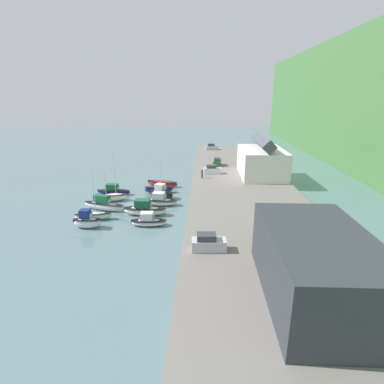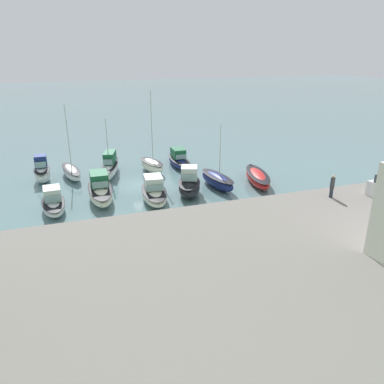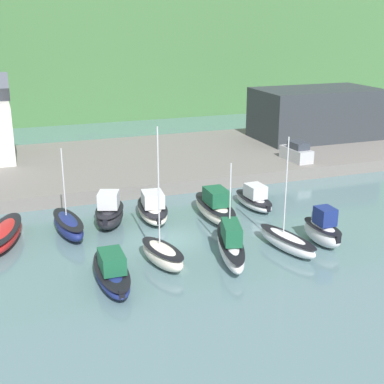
% 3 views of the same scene
% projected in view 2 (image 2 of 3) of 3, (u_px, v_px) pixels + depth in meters
% --- Properties ---
extents(ground_plane, '(320.00, 320.00, 0.00)m').
position_uv_depth(ground_plane, '(144.00, 184.00, 41.57)').
color(ground_plane, slate).
extents(quay_promenade, '(125.16, 21.75, 1.27)m').
position_uv_depth(quay_promenade, '(217.00, 285.00, 22.58)').
color(quay_promenade, slate).
rests_on(quay_promenade, ground_plane).
extents(moored_boat_0, '(3.82, 7.53, 1.31)m').
position_uv_depth(moored_boat_0, '(257.00, 177.00, 41.66)').
color(moored_boat_0, red).
rests_on(moored_boat_0, ground_plane).
extents(moored_boat_1, '(2.60, 6.23, 6.99)m').
position_uv_depth(moored_boat_1, '(217.00, 180.00, 40.28)').
color(moored_boat_1, navy).
rests_on(moored_boat_1, ground_plane).
extents(moored_boat_2, '(3.82, 5.49, 2.95)m').
position_uv_depth(moored_boat_2, '(189.00, 185.00, 38.22)').
color(moored_boat_2, black).
rests_on(moored_boat_2, ground_plane).
extents(moored_boat_3, '(3.00, 6.62, 2.42)m').
position_uv_depth(moored_boat_3, '(154.00, 192.00, 36.87)').
color(moored_boat_3, white).
rests_on(moored_boat_3, ground_plane).
extents(moored_boat_4, '(2.46, 7.45, 2.74)m').
position_uv_depth(moored_boat_4, '(100.00, 190.00, 37.03)').
color(moored_boat_4, white).
rests_on(moored_boat_4, ground_plane).
extents(moored_boat_5, '(2.34, 5.68, 2.21)m').
position_uv_depth(moored_boat_5, '(53.00, 203.00, 34.50)').
color(moored_boat_5, silver).
rests_on(moored_boat_5, ground_plane).
extents(moored_boat_6, '(2.16, 6.92, 2.25)m').
position_uv_depth(moored_boat_6, '(179.00, 160.00, 47.89)').
color(moored_boat_6, navy).
rests_on(moored_boat_6, ground_plane).
extents(moored_boat_7, '(2.83, 5.19, 9.76)m').
position_uv_depth(moored_boat_7, '(152.00, 165.00, 45.58)').
color(moored_boat_7, white).
rests_on(moored_boat_7, ground_plane).
extents(moored_boat_8, '(3.77, 8.25, 6.87)m').
position_uv_depth(moored_boat_8, '(110.00, 167.00, 44.37)').
color(moored_boat_8, silver).
rests_on(moored_boat_8, ground_plane).
extents(moored_boat_9, '(2.72, 6.18, 8.52)m').
position_uv_depth(moored_boat_9, '(71.00, 172.00, 43.40)').
color(moored_boat_9, white).
rests_on(moored_boat_9, ground_plane).
extents(moored_boat_10, '(1.78, 4.33, 2.99)m').
position_uv_depth(moored_boat_10, '(42.00, 172.00, 42.18)').
color(moored_boat_10, silver).
rests_on(moored_boat_10, ground_plane).
extents(person_on_quay, '(0.40, 0.40, 2.14)m').
position_uv_depth(person_on_quay, '(332.00, 186.00, 34.07)').
color(person_on_quay, '#232838').
rests_on(person_on_quay, quay_promenade).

